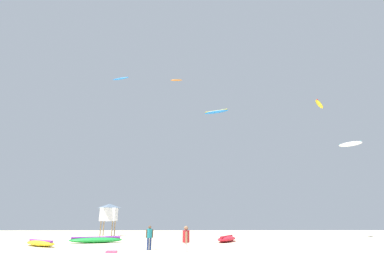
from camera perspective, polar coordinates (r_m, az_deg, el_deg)
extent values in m
cylinder|color=silver|center=(16.00, -1.13, -22.76)|extent=(0.15, 0.15, 0.78)
cylinder|color=silver|center=(16.17, -1.20, -22.71)|extent=(0.15, 0.15, 0.78)
cylinder|color=#B21E23|center=(16.04, -1.15, -20.32)|extent=(0.36, 0.36, 0.58)
cylinder|color=#936B4C|center=(15.84, -1.07, -20.43)|extent=(0.10, 0.10, 0.54)
cylinder|color=#936B4C|center=(16.25, -1.23, -20.37)|extent=(0.10, 0.10, 0.54)
sphere|color=#936B4C|center=(16.03, -1.14, -18.88)|extent=(0.21, 0.21, 0.21)
cylinder|color=navy|center=(21.35, -8.46, -21.38)|extent=(0.14, 0.14, 0.76)
cylinder|color=navy|center=(21.39, -7.98, -21.39)|extent=(0.14, 0.14, 0.76)
cylinder|color=teal|center=(21.34, -8.14, -19.61)|extent=(0.35, 0.35, 0.57)
cylinder|color=brown|center=(21.30, -8.71, -19.65)|extent=(0.10, 0.10, 0.52)
cylinder|color=brown|center=(21.39, -7.57, -19.69)|extent=(0.10, 0.10, 0.52)
sphere|color=brown|center=(21.33, -8.09, -18.55)|extent=(0.21, 0.21, 0.21)
ellipsoid|color=red|center=(30.14, 6.67, -20.61)|extent=(2.91, 4.82, 0.49)
cylinder|color=red|center=(30.13, 6.66, -20.21)|extent=(1.74, 4.07, 0.20)
ellipsoid|color=green|center=(29.45, -17.91, -20.00)|extent=(4.73, 2.62, 0.51)
cylinder|color=purple|center=(29.44, -17.87, -19.60)|extent=(4.05, 1.46, 0.20)
ellipsoid|color=yellow|center=(27.05, -27.07, -19.30)|extent=(3.75, 3.50, 0.44)
cylinder|color=purple|center=(27.04, -27.02, -18.92)|extent=(2.88, 2.57, 0.18)
cylinder|color=#8C704C|center=(43.81, -14.61, -18.38)|extent=(0.14, 0.14, 1.90)
cylinder|color=#8C704C|center=(42.34, -15.08, -18.39)|extent=(0.14, 0.14, 1.90)
cylinder|color=#8C704C|center=(44.16, -16.60, -18.22)|extent=(0.14, 0.14, 1.90)
cylinder|color=#8C704C|center=(42.71, -17.13, -18.21)|extent=(0.14, 0.14, 1.90)
cube|color=white|center=(43.25, -15.65, -15.93)|extent=(2.00, 2.00, 1.70)
pyramid|color=slate|center=(43.29, -15.52, -14.44)|extent=(2.30, 2.30, 0.55)
ellipsoid|color=yellow|center=(44.09, 23.20, 3.94)|extent=(2.59, 3.30, 0.85)
cylinder|color=red|center=(44.14, 23.18, 4.12)|extent=(1.79, 2.65, 0.15)
ellipsoid|color=orange|center=(56.17, -3.02, 8.87)|extent=(2.32, 0.79, 0.40)
ellipsoid|color=blue|center=(35.88, -13.51, 8.92)|extent=(2.20, 1.30, 0.50)
ellipsoid|color=white|center=(41.94, 28.08, -2.98)|extent=(2.50, 2.46, 0.61)
cylinder|color=#19B29E|center=(41.97, 28.05, -2.82)|extent=(1.87, 1.82, 0.12)
ellipsoid|color=blue|center=(53.60, 4.66, 2.80)|extent=(4.60, 3.05, 0.67)
cylinder|color=yellow|center=(53.67, 4.65, 3.00)|extent=(3.81, 1.89, 0.20)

